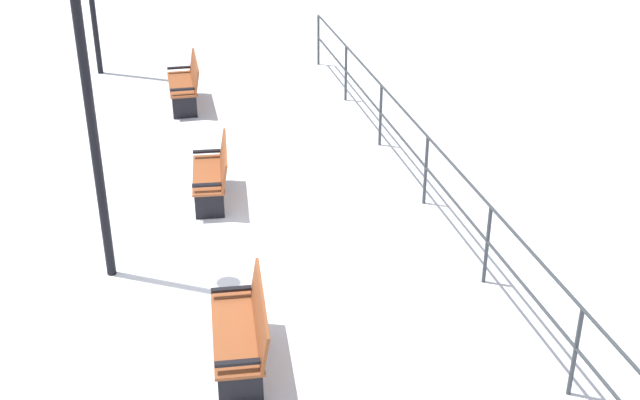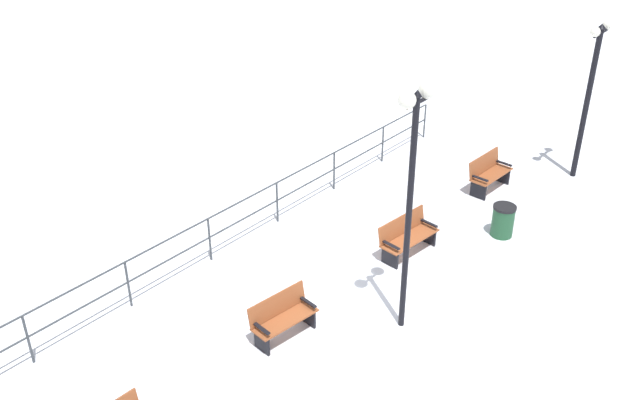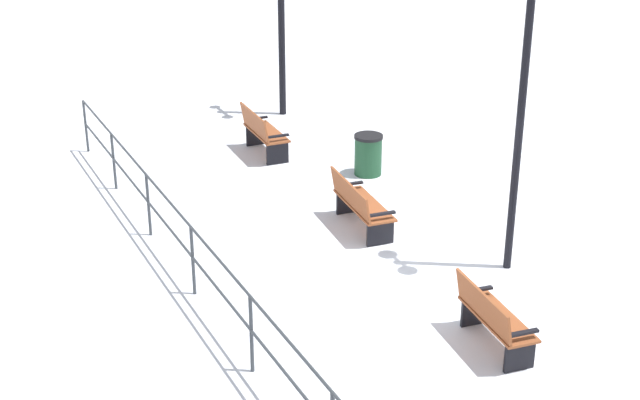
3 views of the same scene
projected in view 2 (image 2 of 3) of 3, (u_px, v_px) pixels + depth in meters
The scene contains 8 objects.
ground_plane at pixel (353, 292), 15.14m from camera, with size 80.00×80.00×0.00m, color white.
bench_second at pixel (283, 317), 13.71m from camera, with size 0.69×1.43×0.88m.
bench_third at pixel (407, 236), 16.27m from camera, with size 0.73×1.61×0.89m.
bench_fourth at pixel (489, 173), 18.97m from camera, with size 0.64×1.44×0.96m.
lamppost_middle at pixel (412, 163), 12.44m from camera, with size 0.31×0.92×5.04m.
lamppost_far at pixel (591, 81), 18.55m from camera, with size 0.26×1.09×4.31m.
waterfront_railing at pixel (244, 212), 16.60m from camera, with size 0.05×15.67×1.11m.
trash_bin at pixel (503, 221), 16.96m from camera, with size 0.56×0.56×0.80m.
Camera 2 is at (7.33, -9.83, 9.13)m, focal length 39.71 mm.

